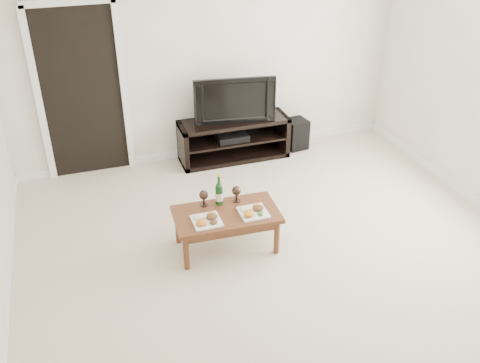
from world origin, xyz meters
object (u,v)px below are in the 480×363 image
at_px(coffee_table, 227,230).
at_px(television, 234,98).
at_px(media_console, 234,139).
at_px(subwoofer, 296,134).

bearing_deg(coffee_table, television, 69.97).
distance_m(media_console, coffee_table, 1.96).
bearing_deg(coffee_table, subwoofer, 49.91).
bearing_deg(subwoofer, television, 173.69).
bearing_deg(television, media_console, -171.64).
xyz_separation_m(television, subwoofer, (0.90, 0.03, -0.64)).
bearing_deg(media_console, coffee_table, -110.03).
bearing_deg(television, subwoofer, 10.26).
xyz_separation_m(television, coffee_table, (-0.67, -1.84, -0.63)).
distance_m(television, coffee_table, 2.06).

